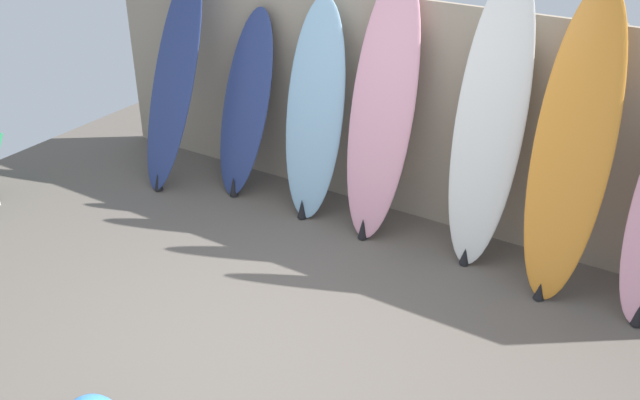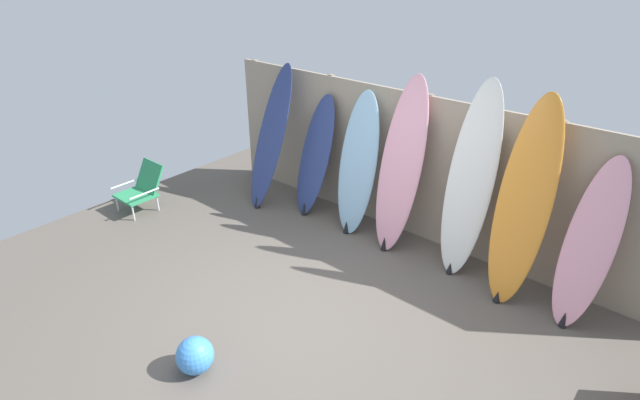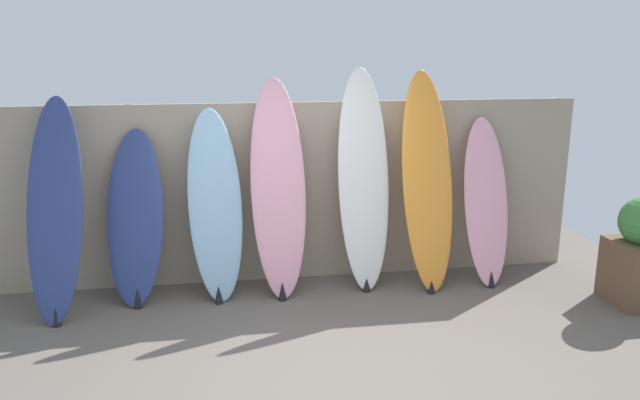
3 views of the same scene
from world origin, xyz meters
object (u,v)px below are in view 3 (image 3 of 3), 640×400
Objects in this scene: surfboard_white_4 at (364,181)px; surfboard_pink_3 at (278,190)px; surfboard_navy_1 at (135,219)px; surfboard_orange_5 at (427,182)px; surfboard_pink_6 at (486,203)px; surfboard_navy_0 at (55,210)px; surfboard_skyblue_2 at (215,207)px.

surfboard_pink_3 is at bearing -177.19° from surfboard_white_4.
surfboard_navy_1 is 1.34m from surfboard_pink_3.
surfboard_orange_5 reaches higher than surfboard_navy_1.
surfboard_white_4 reaches higher than surfboard_pink_6.
surfboard_navy_0 is 1.07× the size of surfboard_skyblue_2.
surfboard_navy_0 reaches higher than surfboard_skyblue_2.
surfboard_skyblue_2 reaches higher than surfboard_pink_6.
surfboard_skyblue_2 is (1.38, 0.14, -0.06)m from surfboard_navy_0.
surfboard_pink_3 is at bearing 2.46° from surfboard_skyblue_2.
surfboard_white_4 is 1.27m from surfboard_pink_6.
surfboard_orange_5 is (1.44, -0.06, 0.03)m from surfboard_pink_3.
surfboard_pink_6 is at bearing 0.35° from surfboard_skyblue_2.
surfboard_navy_0 is 0.91× the size of surfboard_orange_5.
surfboard_pink_6 reaches higher than surfboard_navy_1.
surfboard_white_4 is (2.15, 0.03, 0.28)m from surfboard_navy_1.
surfboard_pink_3 reaches higher than surfboard_pink_6.
surfboard_navy_1 is at bearing 15.30° from surfboard_navy_0.
surfboard_skyblue_2 is at bearing -177.54° from surfboard_pink_3.
surfboard_orange_5 reaches higher than surfboard_pink_6.
surfboard_pink_3 reaches higher than surfboard_skyblue_2.
surfboard_white_4 is at bearing 4.28° from surfboard_navy_0.
surfboard_skyblue_2 is at bearing 5.95° from surfboard_navy_0.
surfboard_pink_6 is (2.67, 0.02, -0.08)m from surfboard_skyblue_2.
surfboard_pink_3 is 0.96× the size of surfboard_white_4.
surfboard_skyblue_2 is 1.09× the size of surfboard_pink_6.
surfboard_navy_0 is 1.98m from surfboard_pink_3.
surfboard_navy_0 reaches higher than surfboard_navy_1.
surfboard_pink_3 is (1.32, -0.01, 0.23)m from surfboard_navy_1.
surfboard_orange_5 is at bearing -2.29° from surfboard_pink_3.
surfboard_white_4 reaches higher than surfboard_skyblue_2.
surfboard_navy_0 is at bearing -174.05° from surfboard_skyblue_2.
surfboard_navy_1 is 0.75× the size of surfboard_white_4.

